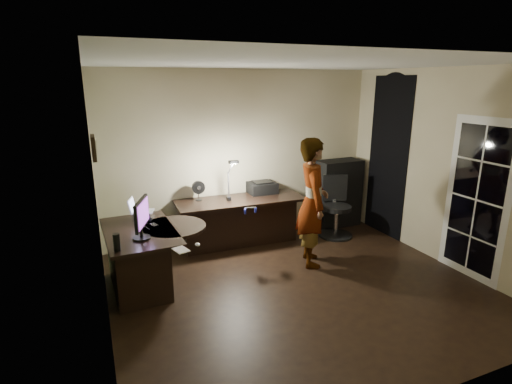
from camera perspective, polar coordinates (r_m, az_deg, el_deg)
name	(u,v)px	position (r m, az deg, el deg)	size (l,w,h in m)	color
floor	(299,288)	(5.21, 6.17, -13.47)	(4.50, 4.00, 0.01)	black
ceiling	(306,63)	(4.56, 7.21, 17.86)	(4.50, 4.00, 0.01)	silver
wall_back	(242,156)	(6.48, -2.05, 5.22)	(4.50, 0.01, 2.70)	#C3B792
wall_front	(438,248)	(3.20, 24.56, -7.25)	(4.50, 0.01, 2.70)	#C3B792
wall_left	(96,207)	(4.13, -21.85, -1.96)	(0.01, 4.00, 2.70)	#C3B792
wall_right	(446,168)	(6.11, 25.47, 3.07)	(0.01, 4.00, 2.70)	#C3B792
green_wall_overlay	(98,207)	(4.13, -21.64, -1.94)	(0.00, 4.00, 2.70)	#51602D
arched_doorway	(388,158)	(6.91, 18.32, 4.66)	(0.01, 0.90, 2.60)	black
french_door	(476,200)	(5.82, 28.96, -0.99)	(0.02, 0.92, 2.10)	white
framed_picture	(93,148)	(4.46, -22.21, 5.86)	(0.04, 0.30, 0.25)	black
desk_left	(142,259)	(5.21, -15.98, -9.22)	(0.82, 1.33, 0.76)	black
desk_right	(240,222)	(6.31, -2.24, -4.28)	(1.99, 0.69, 0.74)	black
cabinet	(338,193)	(7.25, 11.61, -0.14)	(0.79, 0.39, 1.18)	black
laptop_stand	(143,215)	(5.42, -15.80, -3.23)	(0.24, 0.20, 0.10)	silver
laptop	(142,205)	(5.38, -15.92, -1.74)	(0.28, 0.27, 0.19)	silver
monitor	(141,225)	(4.74, -16.16, -4.49)	(0.10, 0.51, 0.33)	black
mouse	(197,245)	(4.45, -8.36, -7.44)	(0.06, 0.08, 0.03)	silver
phone	(154,225)	(5.18, -14.40, -4.53)	(0.06, 0.12, 0.01)	black
pen	(147,228)	(5.09, -15.32, -4.96)	(0.01, 0.15, 0.01)	black
speaker	(117,242)	(4.51, -19.27, -6.79)	(0.07, 0.07, 0.19)	black
notepad	(181,250)	(4.37, -10.67, -8.13)	(0.13, 0.19, 0.01)	silver
desk_fan	(198,191)	(6.16, -8.23, 0.18)	(0.20, 0.11, 0.31)	black
headphones	(250,210)	(5.54, -0.82, -2.59)	(0.20, 0.08, 0.09)	navy
printer	(262,187)	(6.51, 0.89, 0.68)	(0.44, 0.35, 0.20)	black
desk_lamp	(228,178)	(6.05, -3.97, 2.02)	(0.17, 0.33, 0.72)	black
office_chair	(337,207)	(6.72, 11.48, -2.18)	(0.56, 0.56, 1.00)	black
person	(312,203)	(5.55, 8.07, -1.50)	(0.64, 0.43, 1.80)	#D8A88C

